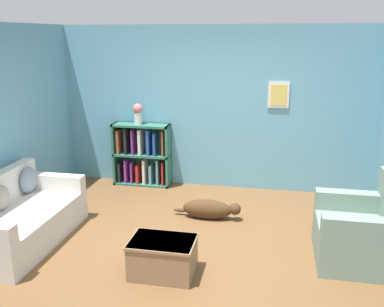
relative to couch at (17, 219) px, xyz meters
name	(u,v)px	position (x,y,z in m)	size (l,w,h in m)	color
ground_plane	(185,247)	(2.03, 0.26, -0.30)	(14.00, 14.00, 0.00)	brown
wall_back	(215,108)	(2.03, 2.51, 1.01)	(5.60, 0.13, 2.60)	#609EB7
couch	(17,219)	(0.00, 0.00, 0.00)	(0.89, 1.74, 0.80)	beige
bookshelf	(142,156)	(0.84, 2.31, 0.20)	(0.95, 0.29, 1.03)	#2D6B56
recliner_chair	(364,232)	(4.02, 0.34, 0.06)	(0.89, 0.95, 0.98)	gray
coffee_table	(163,256)	(1.92, -0.36, -0.09)	(0.68, 0.49, 0.39)	#846647
dog	(209,209)	(2.17, 1.14, -0.16)	(0.95, 0.24, 0.27)	#472D19
vase	(138,113)	(0.80, 2.30, 0.93)	(0.16, 0.16, 0.34)	silver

